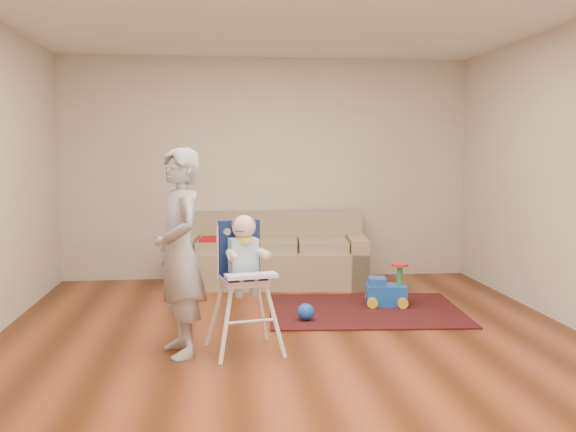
{
  "coord_description": "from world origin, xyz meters",
  "views": [
    {
      "loc": [
        -0.6,
        -5.14,
        1.56
      ],
      "look_at": [
        0.0,
        0.4,
        1.0
      ],
      "focal_mm": 40.0,
      "sensor_mm": 36.0,
      "label": 1
    }
  ],
  "objects": [
    {
      "name": "ground",
      "position": [
        0.0,
        0.0,
        0.0
      ],
      "size": [
        5.5,
        5.5,
        0.0
      ],
      "primitive_type": "plane",
      "color": "#451E0A",
      "rests_on": "ground"
    },
    {
      "name": "room_envelope",
      "position": [
        0.0,
        0.53,
        1.88
      ],
      "size": [
        5.04,
        5.52,
        2.72
      ],
      "color": "beige",
      "rests_on": "ground"
    },
    {
      "name": "sofa",
      "position": [
        0.02,
        2.3,
        0.42
      ],
      "size": [
        2.25,
        1.1,
        0.84
      ],
      "rotation": [
        0.0,
        0.0,
        -0.1
      ],
      "color": "gray",
      "rests_on": "ground"
    },
    {
      "name": "side_table",
      "position": [
        -0.9,
        2.48,
        0.25
      ],
      "size": [
        0.5,
        0.5,
        0.5
      ],
      "primitive_type": null,
      "color": "black",
      "rests_on": "ground"
    },
    {
      "name": "area_rug",
      "position": [
        0.82,
        0.92,
        0.01
      ],
      "size": [
        1.97,
        1.54,
        0.01
      ],
      "primitive_type": "cube",
      "rotation": [
        0.0,
        0.0,
        -0.07
      ],
      "color": "#331214",
      "rests_on": "ground"
    },
    {
      "name": "ride_on_toy",
      "position": [
        1.07,
        1.08,
        0.23
      ],
      "size": [
        0.43,
        0.34,
        0.43
      ],
      "primitive_type": null,
      "rotation": [
        0.0,
        0.0,
        -0.15
      ],
      "color": "blue",
      "rests_on": "area_rug"
    },
    {
      "name": "toy_ball",
      "position": [
        0.18,
        0.58,
        0.09
      ],
      "size": [
        0.16,
        0.16,
        0.16
      ],
      "primitive_type": "sphere",
      "color": "blue",
      "rests_on": "area_rug"
    },
    {
      "name": "high_chair",
      "position": [
        -0.41,
        -0.23,
        0.52
      ],
      "size": [
        0.6,
        0.6,
        1.08
      ],
      "rotation": [
        0.0,
        0.0,
        0.21
      ],
      "color": "white",
      "rests_on": "ground"
    },
    {
      "name": "adult",
      "position": [
        -0.9,
        -0.25,
        0.79
      ],
      "size": [
        0.55,
        0.67,
        1.59
      ],
      "primitive_type": "imported",
      "rotation": [
        0.0,
        0.0,
        -1.23
      ],
      "color": "#9A9B9D",
      "rests_on": "ground"
    }
  ]
}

